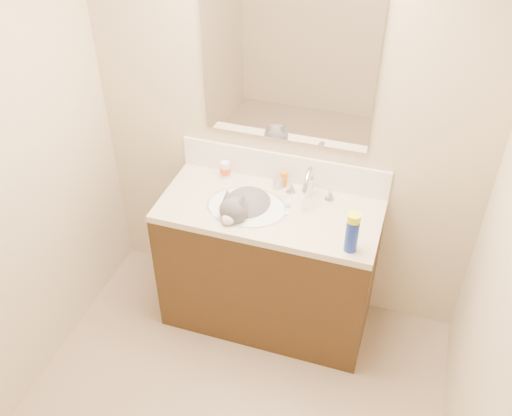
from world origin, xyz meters
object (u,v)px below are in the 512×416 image
Objects in this scene: cat at (245,210)px; pill_bottle at (225,170)px; faucet at (309,186)px; spray_can at (352,236)px; basin at (247,217)px; amber_bottle at (284,179)px; silver_jar at (278,182)px; vanity_cabinet at (268,268)px.

pill_bottle is (-0.19, 0.22, 0.08)m from cat.
spray_can is at bearing -48.65° from faucet.
spray_can is at bearing -6.13° from cat.
basin is 0.31m from amber_bottle.
silver_jar is (-0.19, 0.06, -0.05)m from faucet.
basin is at bearing -150.88° from faucet.
cat is at bearing 164.18° from spray_can.
amber_bottle is (0.03, 0.02, 0.01)m from silver_jar.
cat is 6.37× the size of silver_jar.
silver_jar is 0.72× the size of amber_bottle.
faucet reaches higher than basin.
amber_bottle reaches higher than basin.
vanity_cabinet is 0.54m from amber_bottle.
basin is at bearing 164.33° from spray_can.
faucet is 2.81× the size of pill_bottle.
basin is (-0.12, -0.03, 0.38)m from vanity_cabinet.
cat reaches higher than amber_bottle.
faucet is at bearing -26.24° from amber_bottle.
pill_bottle reaches higher than basin.
pill_bottle is (-0.21, 0.23, 0.12)m from basin.
cat is 0.64m from spray_can.
silver_jar is at bearing 92.50° from vanity_cabinet.
silver_jar is (-0.01, 0.19, 0.48)m from vanity_cabinet.
vanity_cabinet is 0.63m from pill_bottle.
basin is 6.77× the size of silver_jar.
spray_can is (0.59, -0.17, 0.16)m from basin.
faucet is 0.51m from pill_bottle.
cat is 4.26× the size of pill_bottle.
amber_bottle is at bearing 85.02° from vanity_cabinet.
faucet reaches higher than cat.
amber_bottle is at bearing 67.67° from cat.
spray_can is (0.80, -0.39, 0.04)m from pill_bottle.
amber_bottle is (0.35, 0.02, -0.00)m from pill_bottle.
vanity_cabinet is 0.52m from silver_jar.
pill_bottle is at bearing 153.75° from spray_can.
vanity_cabinet is 6.81× the size of spray_can.
faucet reaches higher than spray_can.
vanity_cabinet is at bearing 20.39° from cat.
faucet is at bearing 37.29° from vanity_cabinet.
amber_bottle is at bearing 153.76° from faucet.
spray_can reaches higher than cat.
basin is at bearing -12.77° from cat.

